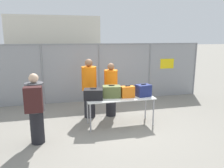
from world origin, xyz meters
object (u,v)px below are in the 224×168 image
object	(u,v)px
suitcase_navy	(143,90)
security_worker_near	(111,89)
suitcase_orange	(128,92)
utility_trailer	(98,79)
inspection_table	(120,100)
traveler_hooded	(35,106)
suitcase_black	(93,94)
suitcase_olive	(112,92)
security_worker_far	(89,88)

from	to	relation	value
suitcase_navy	security_worker_near	world-z (taller)	security_worker_near
suitcase_orange	suitcase_navy	distance (m)	0.47
utility_trailer	inspection_table	bearing A→B (deg)	-93.26
inspection_table	traveler_hooded	bearing A→B (deg)	-163.15
suitcase_black	suitcase_orange	distance (m)	0.95
inspection_table	utility_trailer	distance (m)	5.00
inspection_table	suitcase_navy	world-z (taller)	suitcase_navy
inspection_table	suitcase_navy	distance (m)	0.72
suitcase_olive	suitcase_navy	xyz separation A→B (m)	(0.90, -0.11, 0.00)
suitcase_olive	utility_trailer	size ratio (longest dim) A/B	0.12
suitcase_navy	traveler_hooded	size ratio (longest dim) A/B	0.26
inspection_table	utility_trailer	size ratio (longest dim) A/B	0.41
suitcase_orange	suitcase_navy	xyz separation A→B (m)	(0.47, 0.01, 0.01)
suitcase_navy	utility_trailer	distance (m)	5.04
suitcase_navy	traveler_hooded	world-z (taller)	traveler_hooded
security_worker_near	utility_trailer	world-z (taller)	security_worker_near
inspection_table	security_worker_far	distance (m)	1.12
suitcase_black	suitcase_olive	bearing A→B (deg)	10.22
suitcase_black	security_worker_far	world-z (taller)	security_worker_far
inspection_table	suitcase_orange	xyz separation A→B (m)	(0.21, -0.02, 0.22)
suitcase_black	suitcase_orange	world-z (taller)	suitcase_orange
suitcase_black	security_worker_near	size ratio (longest dim) A/B	0.34
suitcase_navy	utility_trailer	world-z (taller)	suitcase_navy
suitcase_orange	utility_trailer	world-z (taller)	suitcase_orange
inspection_table	suitcase_navy	size ratio (longest dim) A/B	4.33
suitcase_black	security_worker_near	bearing A→B (deg)	48.84
security_worker_near	utility_trailer	size ratio (longest dim) A/B	0.36
suitcase_olive	inspection_table	bearing A→B (deg)	-24.02
inspection_table	security_worker_far	world-z (taller)	security_worker_far
suitcase_olive	suitcase_navy	size ratio (longest dim) A/B	1.23
inspection_table	security_worker_far	xyz separation A→B (m)	(-0.75, 0.80, 0.21)
suitcase_black	suitcase_olive	size ratio (longest dim) A/B	1.04
suitcase_black	utility_trailer	size ratio (longest dim) A/B	0.12
utility_trailer	traveler_hooded	bearing A→B (deg)	-113.49
inspection_table	suitcase_olive	size ratio (longest dim) A/B	3.52
inspection_table	traveler_hooded	distance (m)	2.27
suitcase_orange	suitcase_black	bearing A→B (deg)	178.71
security_worker_near	traveler_hooded	bearing A→B (deg)	38.44
security_worker_near	suitcase_orange	bearing A→B (deg)	114.28
suitcase_black	inspection_table	bearing A→B (deg)	-0.34
inspection_table	suitcase_navy	bearing A→B (deg)	-0.63
suitcase_black	security_worker_near	world-z (taller)	security_worker_near
suitcase_black	traveler_hooded	distance (m)	1.57
traveler_hooded	suitcase_orange	bearing A→B (deg)	24.49
security_worker_far	traveler_hooded	bearing A→B (deg)	31.92
suitcase_orange	suitcase_olive	bearing A→B (deg)	164.83
security_worker_near	security_worker_far	distance (m)	0.67
suitcase_black	suitcase_navy	world-z (taller)	suitcase_navy
suitcase_black	traveler_hooded	bearing A→B (deg)	-155.03
security_worker_near	utility_trailer	bearing A→B (deg)	-90.82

